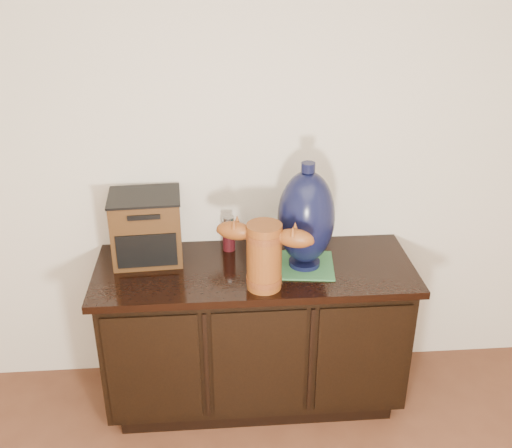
{
  "coord_description": "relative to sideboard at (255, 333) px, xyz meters",
  "views": [
    {
      "loc": [
        -0.18,
        -0.14,
        2.13
      ],
      "look_at": [
        0.0,
        2.18,
        1.0
      ],
      "focal_mm": 42.0,
      "sensor_mm": 36.0,
      "label": 1
    }
  ],
  "objects": [
    {
      "name": "sideboard",
      "position": [
        0.0,
        0.0,
        0.0
      ],
      "size": [
        1.46,
        0.56,
        0.75
      ],
      "color": "black",
      "rests_on": "ground"
    },
    {
      "name": "terracotta_vessel",
      "position": [
        0.03,
        -0.17,
        0.54
      ],
      "size": [
        0.42,
        0.21,
        0.3
      ],
      "rotation": [
        0.0,
        0.0,
        -0.35
      ],
      "color": "brown",
      "rests_on": "sideboard"
    },
    {
      "name": "tv_radio",
      "position": [
        -0.49,
        0.12,
        0.53
      ],
      "size": [
        0.33,
        0.28,
        0.32
      ],
      "rotation": [
        0.0,
        0.0,
        0.06
      ],
      "color": "#412610",
      "rests_on": "sideboard"
    },
    {
      "name": "green_mat",
      "position": [
        0.23,
        -0.01,
        0.37
      ],
      "size": [
        0.3,
        0.3,
        0.01
      ],
      "primitive_type": "cube",
      "rotation": [
        0.0,
        0.0,
        -0.12
      ],
      "color": "#306C3C",
      "rests_on": "sideboard"
    },
    {
      "name": "lamp_base",
      "position": [
        0.23,
        -0.01,
        0.61
      ],
      "size": [
        0.28,
        0.28,
        0.49
      ],
      "rotation": [
        0.0,
        0.0,
        -0.12
      ],
      "color": "black",
      "rests_on": "green_mat"
    },
    {
      "name": "spray_can",
      "position": [
        -0.11,
        0.18,
        0.45
      ],
      "size": [
        0.06,
        0.06,
        0.17
      ],
      "color": "#500D14",
      "rests_on": "sideboard"
    }
  ]
}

